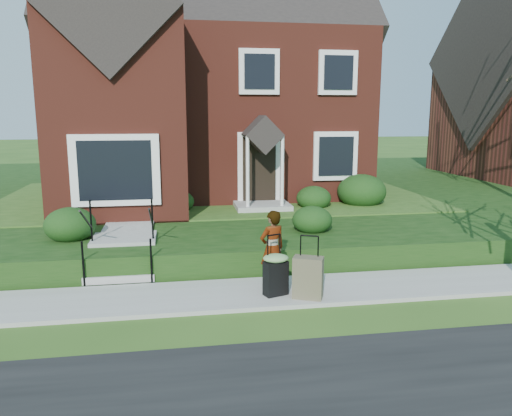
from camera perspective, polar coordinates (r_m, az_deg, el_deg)
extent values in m
plane|color=#2D5119|center=(9.63, -0.75, -9.97)|extent=(120.00, 120.00, 0.00)
cube|color=#9E9B93|center=(9.62, -0.75, -9.75)|extent=(60.00, 1.60, 0.08)
cube|color=black|center=(20.75, 5.68, 2.14)|extent=(44.00, 20.00, 0.60)
cube|color=#9E9B93|center=(14.23, -13.84, -0.79)|extent=(1.20, 6.00, 0.06)
cube|color=maroon|center=(18.95, -5.38, 10.44)|extent=(10.00, 8.00, 5.40)
cube|color=maroon|center=(14.18, -15.50, 9.97)|extent=(3.60, 2.40, 5.40)
cube|color=white|center=(13.11, -15.73, 4.21)|extent=(2.20, 0.30, 1.80)
cube|color=black|center=(15.16, 0.36, 4.14)|extent=(1.00, 0.12, 2.10)
cube|color=black|center=(15.71, 9.06, 5.89)|extent=(1.40, 0.10, 1.50)
cube|color=#9E9B93|center=(10.49, -15.36, -7.70)|extent=(1.40, 0.30, 0.15)
cube|color=#9E9B93|center=(10.73, -15.24, -6.44)|extent=(1.40, 0.30, 0.15)
cube|color=#9E9B93|center=(10.98, -15.12, -5.23)|extent=(1.40, 0.30, 0.15)
cube|color=#9E9B93|center=(11.22, -15.01, -4.07)|extent=(1.40, 0.30, 0.15)
cube|color=#9E9B93|center=(11.75, -14.76, -3.39)|extent=(1.40, 0.80, 0.15)
cylinder|color=black|center=(10.33, -19.15, -6.03)|extent=(0.04, 0.04, 0.90)
cylinder|color=black|center=(11.34, -18.34, -1.38)|extent=(0.04, 0.04, 0.90)
cylinder|color=black|center=(10.19, -11.89, -5.90)|extent=(0.04, 0.04, 0.90)
cylinder|color=black|center=(11.20, -11.76, -1.20)|extent=(0.04, 0.04, 0.90)
ellipsoid|color=black|center=(14.36, -20.55, 0.61)|extent=(1.26, 1.26, 0.88)
ellipsoid|color=black|center=(14.74, -8.93, 0.99)|extent=(0.95, 0.95, 0.66)
ellipsoid|color=black|center=(15.12, 6.62, 1.42)|extent=(1.04, 1.04, 0.73)
ellipsoid|color=black|center=(15.85, 11.99, 2.29)|extent=(1.51, 1.51, 1.06)
ellipsoid|color=black|center=(12.06, -20.51, -1.43)|extent=(1.15, 1.15, 0.80)
ellipsoid|color=black|center=(12.13, 6.44, -1.04)|extent=(0.97, 0.97, 0.68)
imported|color=#999999|center=(9.69, 1.87, -4.66)|extent=(0.65, 0.55, 1.51)
cube|color=black|center=(9.34, 2.26, -8.01)|extent=(0.49, 0.37, 0.65)
cylinder|color=black|center=(9.11, 2.30, -3.19)|extent=(0.25, 0.11, 0.03)
cylinder|color=black|center=(9.15, 1.49, -4.70)|extent=(0.02, 0.02, 0.49)
cylinder|color=black|center=(9.20, 3.08, -4.62)|extent=(0.02, 0.02, 0.49)
cylinder|color=black|center=(9.42, 1.33, -9.76)|extent=(0.06, 0.07, 0.06)
cylinder|color=black|center=(9.47, 3.16, -9.64)|extent=(0.06, 0.07, 0.06)
ellipsoid|color=#79AA61|center=(9.22, 2.28, -5.66)|extent=(0.58, 0.52, 0.15)
cube|color=brown|center=(9.22, 5.96, -7.92)|extent=(0.61, 0.49, 0.77)
cylinder|color=black|center=(9.01, 6.05, -3.32)|extent=(0.31, 0.16, 0.03)
cylinder|color=black|center=(9.01, 5.04, -4.52)|extent=(0.02, 0.02, 0.38)
cylinder|color=black|center=(9.10, 7.01, -4.42)|extent=(0.02, 0.02, 0.38)
cylinder|color=black|center=(9.30, 4.78, -10.07)|extent=(0.06, 0.07, 0.06)
cylinder|color=black|center=(9.39, 7.04, -9.90)|extent=(0.06, 0.07, 0.06)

